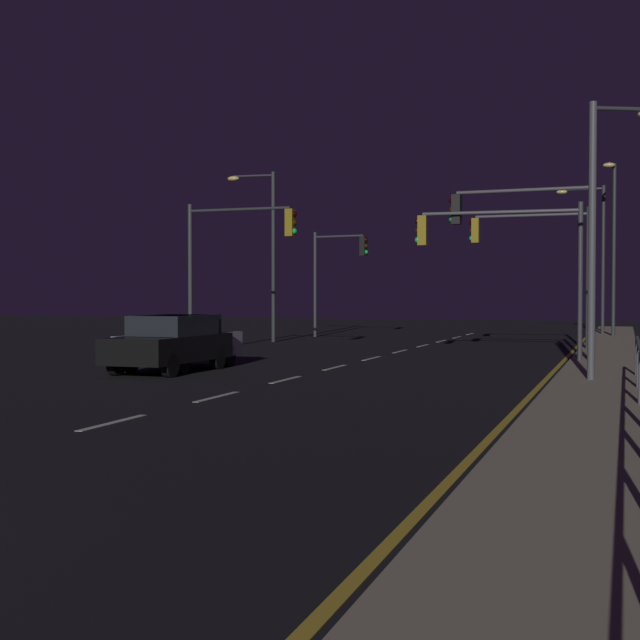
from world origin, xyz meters
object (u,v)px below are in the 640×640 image
(car_oncoming, at_px, (170,342))
(traffic_light_overhead_east, at_px, (528,234))
(street_lamp_mid_block, at_px, (266,240))
(street_lamp_across_street, at_px, (613,234))
(traffic_light_mid_right, at_px, (502,247))
(traffic_light_far_right, at_px, (337,264))
(traffic_light_mid_left, at_px, (534,249))
(traffic_light_near_right, at_px, (235,247))
(car, at_px, (180,341))
(street_lamp_corner, at_px, (604,212))
(street_lamp_far_end, at_px, (595,245))

(car_oncoming, bearing_deg, traffic_light_overhead_east, 35.84)
(street_lamp_mid_block, bearing_deg, street_lamp_across_street, 28.66)
(traffic_light_overhead_east, xyz_separation_m, traffic_light_mid_right, (-0.78, -0.12, -0.43))
(traffic_light_far_right, bearing_deg, traffic_light_mid_left, -38.26)
(car_oncoming, xyz_separation_m, traffic_light_overhead_east, (9.00, 6.50, 3.23))
(traffic_light_far_right, relative_size, traffic_light_near_right, 0.98)
(car, bearing_deg, traffic_light_mid_left, 53.35)
(traffic_light_overhead_east, distance_m, traffic_light_mid_left, 6.22)
(street_lamp_corner, relative_size, street_lamp_far_end, 0.85)
(traffic_light_mid_left, height_order, street_lamp_far_end, street_lamp_far_end)
(street_lamp_mid_block, bearing_deg, traffic_light_mid_right, -38.43)
(traffic_light_mid_right, height_order, traffic_light_mid_left, traffic_light_mid_left)
(car_oncoming, xyz_separation_m, traffic_light_near_right, (-1.32, 7.29, 3.03))
(traffic_light_far_right, xyz_separation_m, street_lamp_corner, (13.31, -20.91, 0.37))
(car_oncoming, height_order, street_lamp_far_end, street_lamp_far_end)
(car_oncoming, xyz_separation_m, street_lamp_across_street, (11.29, 23.94, 4.27))
(car_oncoming, distance_m, street_lamp_corner, 11.87)
(traffic_light_far_right, relative_size, street_lamp_far_end, 0.70)
(car, height_order, street_lamp_mid_block, street_lamp_mid_block)
(car, relative_size, street_lamp_across_street, 0.53)
(traffic_light_overhead_east, height_order, street_lamp_across_street, street_lamp_across_street)
(car_oncoming, bearing_deg, street_lamp_far_end, 68.57)
(car, distance_m, traffic_light_far_right, 20.37)
(car, relative_size, traffic_light_overhead_east, 0.81)
(street_lamp_corner, bearing_deg, street_lamp_mid_block, 133.76)
(traffic_light_far_right, xyz_separation_m, street_lamp_far_end, (12.28, 5.47, 1.04))
(traffic_light_far_right, height_order, traffic_light_mid_left, traffic_light_mid_left)
(street_lamp_corner, distance_m, street_lamp_mid_block, 21.76)
(street_lamp_corner, bearing_deg, traffic_light_mid_left, 102.50)
(car_oncoming, relative_size, traffic_light_overhead_east, 0.80)
(traffic_light_overhead_east, xyz_separation_m, traffic_light_mid_left, (-0.39, 6.20, -0.17))
(car, bearing_deg, street_lamp_corner, -4.06)
(traffic_light_far_right, bearing_deg, street_lamp_corner, -57.53)
(street_lamp_corner, bearing_deg, car, 175.94)
(street_lamp_corner, bearing_deg, traffic_light_near_right, 150.45)
(traffic_light_mid_right, bearing_deg, traffic_light_far_right, 124.70)
(traffic_light_near_right, xyz_separation_m, street_lamp_corner, (12.73, -7.22, 0.24))
(car, bearing_deg, traffic_light_near_right, 100.18)
(street_lamp_far_end, bearing_deg, car_oncoming, -111.43)
(street_lamp_far_end, bearing_deg, traffic_light_far_right, -155.99)
(car, height_order, traffic_light_overhead_east, traffic_light_overhead_east)
(traffic_light_mid_right, distance_m, street_lamp_mid_block, 15.16)
(car, distance_m, street_lamp_mid_block, 15.75)
(traffic_light_far_right, distance_m, street_lamp_mid_block, 5.56)
(traffic_light_far_right, height_order, traffic_light_mid_right, traffic_light_far_right)
(car, distance_m, street_lamp_far_end, 27.93)
(car, bearing_deg, traffic_light_far_right, 94.91)
(street_lamp_across_street, bearing_deg, traffic_light_far_right, -167.38)
(traffic_light_far_right, height_order, street_lamp_far_end, street_lamp_far_end)
(street_lamp_across_street, xyz_separation_m, street_lamp_mid_block, (-14.92, -8.16, -0.45))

